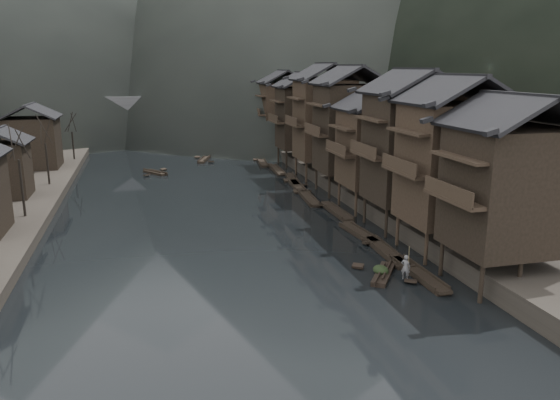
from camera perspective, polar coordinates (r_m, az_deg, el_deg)
name	(u,v)px	position (r m, az deg, el deg)	size (l,w,h in m)	color
water	(232,266)	(41.45, -5.08, -6.84)	(300.00, 300.00, 0.00)	black
right_bank	(409,154)	(89.43, 13.30, 4.67)	(40.00, 200.00, 1.80)	#2D2823
stilt_houses	(354,118)	(62.56, 7.76, 8.44)	(9.00, 67.60, 15.22)	black
bare_trees	(18,159)	(55.07, -25.66, 3.89)	(3.83, 60.17, 7.65)	black
moored_sampans	(308,193)	(63.44, 2.93, 0.71)	(3.10, 60.79, 0.47)	black
midriver_boats	(183,165)	(82.98, -10.07, 3.64)	(10.85, 14.30, 0.45)	black
stone_bridge	(172,115)	(110.90, -11.18, 8.68)	(40.00, 6.00, 9.00)	#4C4C4F
hero_sampan	(383,273)	(39.96, 10.76, -7.54)	(3.45, 4.51, 0.43)	black
cargo_heap	(381,265)	(39.87, 10.52, -6.72)	(1.08, 1.41, 0.65)	black
boatman	(406,264)	(38.79, 13.02, -6.54)	(0.65, 0.43, 1.80)	slate
bamboo_pole	(411,227)	(38.05, 13.50, -2.73)	(0.06, 0.06, 4.49)	#8C7A51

